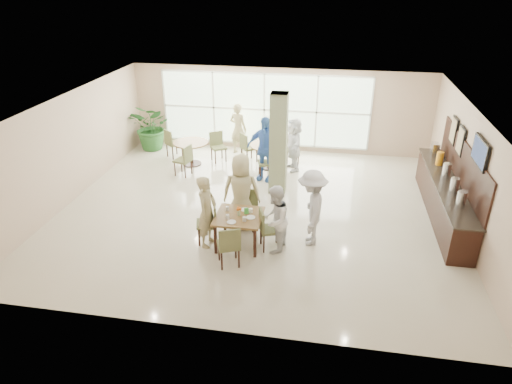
% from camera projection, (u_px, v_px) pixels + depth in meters
% --- Properties ---
extents(ground, '(10.00, 10.00, 0.00)m').
position_uv_depth(ground, '(256.00, 209.00, 11.92)').
color(ground, beige).
rests_on(ground, ground).
extents(room_shell, '(10.00, 10.00, 10.00)m').
position_uv_depth(room_shell, '(256.00, 148.00, 11.17)').
color(room_shell, white).
rests_on(room_shell, ground).
extents(window_bank, '(7.00, 0.04, 7.00)m').
position_uv_depth(window_bank, '(264.00, 110.00, 15.33)').
color(window_bank, silver).
rests_on(window_bank, ground).
extents(column, '(0.45, 0.45, 2.80)m').
position_uv_depth(column, '(278.00, 144.00, 12.30)').
color(column, '#787F58').
rests_on(column, ground).
extents(main_table, '(1.04, 1.04, 0.75)m').
position_uv_depth(main_table, '(239.00, 219.00, 10.11)').
color(main_table, brown).
rests_on(main_table, ground).
extents(round_table_left, '(1.11, 1.11, 0.75)m').
position_uv_depth(round_table_left, '(191.00, 147.00, 14.45)').
color(round_table_left, brown).
rests_on(round_table_left, ground).
extents(round_table_right, '(1.18, 1.18, 0.75)m').
position_uv_depth(round_table_right, '(269.00, 150.00, 14.22)').
color(round_table_right, brown).
rests_on(round_table_right, ground).
extents(chairs_main_table, '(2.03, 2.09, 0.95)m').
position_uv_depth(chairs_main_table, '(238.00, 226.00, 10.19)').
color(chairs_main_table, '#525D33').
rests_on(chairs_main_table, ground).
extents(chairs_table_left, '(2.17, 1.99, 0.95)m').
position_uv_depth(chairs_table_left, '(192.00, 150.00, 14.51)').
color(chairs_table_left, '#525D33').
rests_on(chairs_table_left, ground).
extents(chairs_table_right, '(1.98, 1.81, 0.95)m').
position_uv_depth(chairs_table_right, '(269.00, 153.00, 14.28)').
color(chairs_table_right, '#525D33').
rests_on(chairs_table_right, ground).
extents(tabletop_clutter, '(0.72, 0.81, 0.21)m').
position_uv_depth(tabletop_clutter, '(240.00, 213.00, 10.04)').
color(tabletop_clutter, white).
rests_on(tabletop_clutter, main_table).
extents(buffet_counter, '(0.64, 4.70, 1.95)m').
position_uv_depth(buffet_counter, '(445.00, 196.00, 11.40)').
color(buffet_counter, black).
rests_on(buffet_counter, ground).
extents(wall_tv, '(0.06, 1.00, 0.58)m').
position_uv_depth(wall_tv, '(480.00, 152.00, 9.68)').
color(wall_tv, black).
rests_on(wall_tv, ground).
extents(framed_art_a, '(0.05, 0.55, 0.70)m').
position_uv_depth(framed_art_a, '(461.00, 141.00, 11.23)').
color(framed_art_a, black).
rests_on(framed_art_a, ground).
extents(framed_art_b, '(0.05, 0.55, 0.70)m').
position_uv_depth(framed_art_b, '(454.00, 130.00, 11.94)').
color(framed_art_b, black).
rests_on(framed_art_b, ground).
extents(potted_plant, '(1.88, 1.88, 1.61)m').
position_uv_depth(potted_plant, '(153.00, 127.00, 15.58)').
color(potted_plant, '#255B24').
rests_on(potted_plant, ground).
extents(teen_left, '(0.50, 0.67, 1.67)m').
position_uv_depth(teen_left, '(207.00, 212.00, 10.05)').
color(teen_left, tan).
rests_on(teen_left, ground).
extents(teen_far, '(0.94, 0.57, 1.85)m').
position_uv_depth(teen_far, '(241.00, 192.00, 10.76)').
color(teen_far, tan).
rests_on(teen_far, ground).
extents(teen_right, '(0.68, 0.83, 1.55)m').
position_uv_depth(teen_right, '(275.00, 219.00, 9.86)').
color(teen_right, white).
rests_on(teen_right, ground).
extents(teen_standing, '(0.74, 1.19, 1.78)m').
position_uv_depth(teen_standing, '(312.00, 208.00, 10.09)').
color(teen_standing, '#B2B2B5').
rests_on(teen_standing, ground).
extents(adult_a, '(1.25, 0.91, 1.92)m').
position_uv_depth(adult_a, '(265.00, 149.00, 13.22)').
color(adult_a, '#4171C3').
rests_on(adult_a, ground).
extents(adult_b, '(1.14, 1.66, 1.65)m').
position_uv_depth(adult_b, '(294.00, 144.00, 13.97)').
color(adult_b, white).
rests_on(adult_b, ground).
extents(adult_standing, '(0.74, 0.62, 1.74)m').
position_uv_depth(adult_standing, '(238.00, 129.00, 15.19)').
color(adult_standing, tan).
rests_on(adult_standing, ground).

